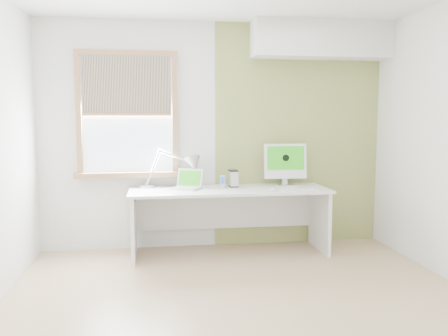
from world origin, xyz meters
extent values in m
cube|color=tan|center=(0.00, 0.00, -0.01)|extent=(4.00, 3.50, 0.02)
cube|color=silver|center=(0.00, 1.76, 1.30)|extent=(4.00, 0.02, 2.60)
cube|color=silver|center=(0.00, -1.76, 1.30)|extent=(4.00, 0.02, 2.60)
cube|color=olive|center=(1.00, 1.74, 1.30)|extent=(2.00, 0.02, 2.60)
cube|color=white|center=(1.20, 1.57, 2.40)|extent=(1.60, 0.40, 0.42)
cube|color=#976945|center=(-1.53, 1.72, 1.55)|extent=(0.06, 0.06, 1.42)
cube|color=#976945|center=(-0.47, 1.72, 1.55)|extent=(0.06, 0.06, 1.42)
cube|color=#976945|center=(-1.00, 1.72, 2.23)|extent=(1.00, 0.06, 0.06)
cube|color=#976945|center=(-1.00, 1.70, 0.87)|extent=(1.20, 0.14, 0.06)
cube|color=#D1E2F9|center=(-1.00, 1.74, 1.55)|extent=(1.00, 0.01, 1.30)
cube|color=beige|center=(-1.00, 1.70, 1.88)|extent=(0.98, 0.02, 0.65)
cube|color=#976945|center=(-1.00, 1.70, 1.55)|extent=(0.98, 0.03, 0.03)
cube|color=white|center=(0.11, 1.38, 0.71)|extent=(2.20, 0.70, 0.03)
cube|color=white|center=(-0.94, 1.38, 0.35)|extent=(0.04, 0.64, 0.70)
cube|color=white|center=(1.16, 1.38, 0.35)|extent=(0.04, 0.64, 0.70)
cube|color=white|center=(0.11, 1.70, 0.45)|extent=(2.08, 0.02, 0.48)
cylinder|color=#B9BCBE|center=(-0.80, 1.64, 0.74)|extent=(0.19, 0.19, 0.03)
sphere|color=#B9BCBE|center=(-0.80, 1.64, 0.76)|extent=(0.06, 0.06, 0.05)
cylinder|color=#B9BCBE|center=(-0.72, 1.64, 0.95)|extent=(0.18, 0.03, 0.39)
sphere|color=#B9BCBE|center=(-0.65, 1.64, 1.14)|extent=(0.05, 0.05, 0.05)
cylinder|color=#B9BCBE|center=(-0.47, 1.61, 1.08)|extent=(0.35, 0.09, 0.15)
sphere|color=#B9BCBE|center=(-0.30, 1.58, 1.02)|extent=(0.04, 0.04, 0.04)
cone|color=#B9BCBE|center=(-0.27, 1.58, 0.98)|extent=(0.28, 0.30, 0.24)
cube|color=#B9BCBE|center=(-0.37, 1.42, 0.74)|extent=(0.37, 0.34, 0.02)
cube|color=#B2B5B7|center=(-0.37, 1.42, 0.75)|extent=(0.29, 0.24, 0.00)
cube|color=#B9BCBE|center=(-0.32, 1.51, 0.85)|extent=(0.30, 0.21, 0.20)
cube|color=#1E7812|center=(-0.32, 1.51, 0.85)|extent=(0.26, 0.18, 0.16)
cylinder|color=#B9BCBE|center=(0.05, 1.49, 0.74)|extent=(0.09, 0.09, 0.02)
cube|color=#B9BCBE|center=(0.05, 1.49, 0.81)|extent=(0.06, 0.03, 0.12)
cube|color=#194C99|center=(0.05, 1.48, 0.81)|extent=(0.05, 0.01, 0.09)
cube|color=#B9BCBE|center=(0.18, 1.53, 0.83)|extent=(0.10, 0.15, 0.19)
cube|color=black|center=(0.18, 1.53, 0.91)|extent=(0.10, 0.15, 0.01)
cube|color=black|center=(0.18, 1.53, 0.74)|extent=(0.10, 0.15, 0.01)
cube|color=#B9BCBE|center=(0.79, 1.53, 0.74)|extent=(0.19, 0.17, 0.01)
cube|color=#B9BCBE|center=(0.79, 1.56, 0.82)|extent=(0.06, 0.02, 0.16)
cube|color=white|center=(0.79, 1.55, 1.01)|extent=(0.50, 0.10, 0.41)
cube|color=#1E7812|center=(0.79, 1.53, 1.05)|extent=(0.43, 0.04, 0.27)
cylinder|color=black|center=(0.79, 1.52, 1.05)|extent=(0.08, 0.01, 0.08)
cube|color=white|center=(0.85, 1.16, 0.74)|extent=(0.42, 0.14, 0.02)
cube|color=white|center=(0.85, 1.16, 0.75)|extent=(0.39, 0.11, 0.00)
ellipsoid|color=white|center=(0.56, 1.18, 0.75)|extent=(0.10, 0.12, 0.03)
camera|label=1|loc=(-0.69, -3.60, 1.52)|focal=36.97mm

